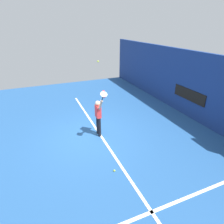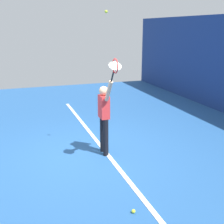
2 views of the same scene
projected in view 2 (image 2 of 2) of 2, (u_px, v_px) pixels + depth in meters
ground_plane at (88, 154)px, 7.20m from camera, size 18.00×18.00×0.00m
court_baseline at (105, 152)px, 7.34m from camera, size 10.00×0.10×0.01m
tennis_player at (104, 114)px, 6.97m from camera, size 0.81×0.31×1.91m
tennis_racket at (115, 67)px, 5.95m from camera, size 0.48×0.27×0.59m
tennis_ball at (106, 12)px, 6.38m from camera, size 0.07×0.07×0.07m
spare_ball at (133, 211)px, 4.92m from camera, size 0.07×0.07×0.07m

